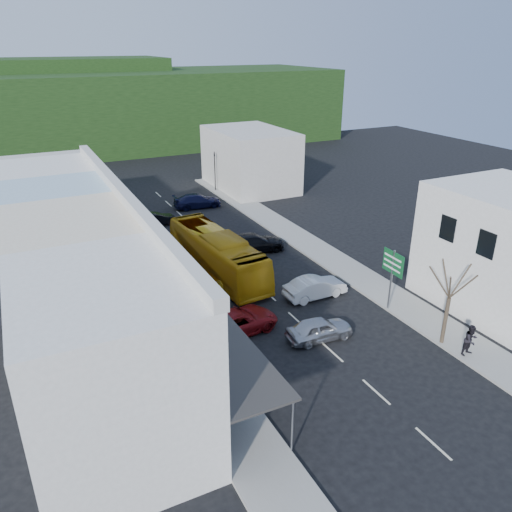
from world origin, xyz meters
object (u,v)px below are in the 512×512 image
Objects in this scene: bus at (217,255)px; street_tree at (449,298)px; pedestrian_right at (471,341)px; direction_sign at (391,281)px; traffic_signal at (215,172)px; car_red at (237,322)px; pedestrian_left at (164,317)px; car_silver at (319,329)px; car_white at (315,288)px.

street_tree is (8.24, -15.04, 1.56)m from bus.
street_tree reaches higher than pedestrian_right.
traffic_signal reaches higher than direction_sign.
pedestrian_left is (-3.97, 2.09, 0.30)m from car_red.
street_tree reaches higher than direction_sign.
direction_sign reaches higher than car_silver.
bus is 18.77m from pedestrian_right.
street_tree reaches higher than bus.
car_silver is 0.93× the size of traffic_signal.
pedestrian_right is 6.42m from direction_sign.
traffic_signal is at bearing 63.76° from bus.
street_tree is (0.13, -4.68, 0.95)m from direction_sign.
street_tree is at bearing 101.61° from pedestrian_right.
street_tree is (6.23, -3.71, 2.41)m from car_silver.
street_tree reaches higher than traffic_signal.
pedestrian_left is at bearing 78.78° from traffic_signal.
pedestrian_left reaches higher than car_silver.
car_silver is at bearing 95.24° from traffic_signal.
pedestrian_left is (-8.11, 5.00, 0.30)m from car_silver.
bus reaches higher than car_white.
direction_sign reaches higher than bus.
car_silver is 9.53m from pedestrian_left.
pedestrian_right reaches higher than car_silver.
car_red is at bearing 58.67° from car_silver.
direction_sign is at bearing -56.56° from bus.
car_silver is 5.06m from car_red.
car_red is at bearing -106.50° from pedestrian_left.
traffic_signal is (-0.13, 38.20, 1.36)m from pedestrian_right.
traffic_signal is (0.30, 36.60, -0.75)m from street_tree.
bus is at bearing -21.74° from car_red.
street_tree is at bearing -158.03° from car_white.
pedestrian_right is at bearing -124.92° from car_silver.
pedestrian_right is 0.39× the size of direction_sign.
car_silver is 1.02× the size of direction_sign.
pedestrian_left is at bearing 87.60° from car_white.
pedestrian_right reaches higher than car_white.
car_white is 5.26m from direction_sign.
car_silver is 7.64m from street_tree.
traffic_signal is at bearing -7.55° from car_silver.
car_white is 1.02× the size of direction_sign.
car_white is at bearing -59.26° from bus.
car_red is at bearing 86.88° from traffic_signal.
car_red is (-6.84, -1.80, 0.00)m from car_white.
bus is at bearing 13.74° from car_silver.
car_white is 2.59× the size of pedestrian_right.
bus is 1.87× the size of street_tree.
car_red is (-4.14, 2.90, 0.00)m from car_silver.
street_tree is at bearing 106.00° from traffic_signal.
traffic_signal is at bearing -27.14° from car_red.
direction_sign is at bearing 91.63° from street_tree.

